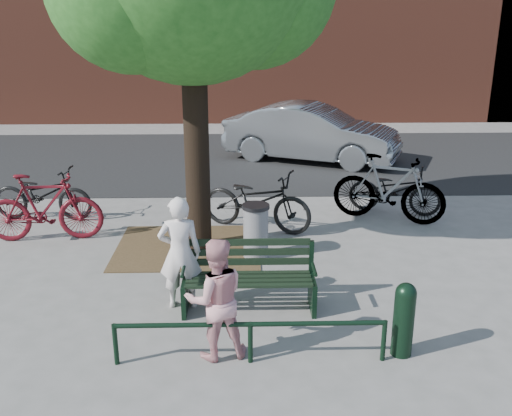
{
  "coord_description": "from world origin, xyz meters",
  "views": [
    {
      "loc": [
        -0.08,
        -6.75,
        3.7
      ],
      "look_at": [
        0.12,
        1.0,
        1.1
      ],
      "focal_mm": 40.0,
      "sensor_mm": 36.0,
      "label": 1
    }
  ],
  "objects_px": {
    "park_bench": "(249,275)",
    "bicycle_c": "(257,200)",
    "bollard": "(404,317)",
    "parked_car": "(311,133)",
    "person_right": "(216,299)",
    "person_left": "(180,253)",
    "litter_bin": "(256,231)"
  },
  "relations": [
    {
      "from": "park_bench",
      "to": "bicycle_c",
      "type": "distance_m",
      "value": 2.99
    },
    {
      "from": "park_bench",
      "to": "bicycle_c",
      "type": "relative_size",
      "value": 0.83
    },
    {
      "from": "park_bench",
      "to": "bollard",
      "type": "height_order",
      "value": "park_bench"
    },
    {
      "from": "parked_car",
      "to": "person_right",
      "type": "bearing_deg",
      "value": -169.1
    },
    {
      "from": "park_bench",
      "to": "bicycle_c",
      "type": "height_order",
      "value": "bicycle_c"
    },
    {
      "from": "person_left",
      "to": "litter_bin",
      "type": "relative_size",
      "value": 1.72
    },
    {
      "from": "litter_bin",
      "to": "bicycle_c",
      "type": "height_order",
      "value": "bicycle_c"
    },
    {
      "from": "person_right",
      "to": "bicycle_c",
      "type": "relative_size",
      "value": 0.68
    },
    {
      "from": "bollard",
      "to": "bicycle_c",
      "type": "distance_m",
      "value": 4.43
    },
    {
      "from": "parked_car",
      "to": "bollard",
      "type": "bearing_deg",
      "value": -156.25
    },
    {
      "from": "bollard",
      "to": "person_left",
      "type": "bearing_deg",
      "value": 155.07
    },
    {
      "from": "park_bench",
      "to": "litter_bin",
      "type": "bearing_deg",
      "value": 85.41
    },
    {
      "from": "bicycle_c",
      "to": "parked_car",
      "type": "xyz_separation_m",
      "value": [
        1.6,
        5.19,
        0.21
      ]
    },
    {
      "from": "litter_bin",
      "to": "parked_car",
      "type": "height_order",
      "value": "parked_car"
    },
    {
      "from": "litter_bin",
      "to": "parked_car",
      "type": "distance_m",
      "value": 6.7
    },
    {
      "from": "litter_bin",
      "to": "parked_car",
      "type": "bearing_deg",
      "value": 75.73
    },
    {
      "from": "bollard",
      "to": "litter_bin",
      "type": "distance_m",
      "value": 3.27
    },
    {
      "from": "bollard",
      "to": "bicycle_c",
      "type": "bearing_deg",
      "value": 110.65
    },
    {
      "from": "person_right",
      "to": "litter_bin",
      "type": "relative_size",
      "value": 1.6
    },
    {
      "from": "litter_bin",
      "to": "person_left",
      "type": "bearing_deg",
      "value": -122.67
    },
    {
      "from": "bollard",
      "to": "parked_car",
      "type": "xyz_separation_m",
      "value": [
        0.04,
        9.33,
        0.28
      ]
    },
    {
      "from": "bicycle_c",
      "to": "park_bench",
      "type": "bearing_deg",
      "value": -159.39
    },
    {
      "from": "person_right",
      "to": "parked_car",
      "type": "distance_m",
      "value": 9.55
    },
    {
      "from": "bollard",
      "to": "litter_bin",
      "type": "bearing_deg",
      "value": 119.48
    },
    {
      "from": "park_bench",
      "to": "person_right",
      "type": "bearing_deg",
      "value": -108.72
    },
    {
      "from": "person_left",
      "to": "person_right",
      "type": "relative_size",
      "value": 1.07
    },
    {
      "from": "bicycle_c",
      "to": "parked_car",
      "type": "bearing_deg",
      "value": 6.91
    },
    {
      "from": "park_bench",
      "to": "bollard",
      "type": "xyz_separation_m",
      "value": [
        1.74,
        -1.16,
        0.0
      ]
    },
    {
      "from": "bicycle_c",
      "to": "parked_car",
      "type": "distance_m",
      "value": 5.44
    },
    {
      "from": "person_right",
      "to": "bollard",
      "type": "bearing_deg",
      "value": 167.01
    },
    {
      "from": "litter_bin",
      "to": "bicycle_c",
      "type": "relative_size",
      "value": 0.43
    },
    {
      "from": "bicycle_c",
      "to": "person_left",
      "type": "bearing_deg",
      "value": -176.27
    }
  ]
}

